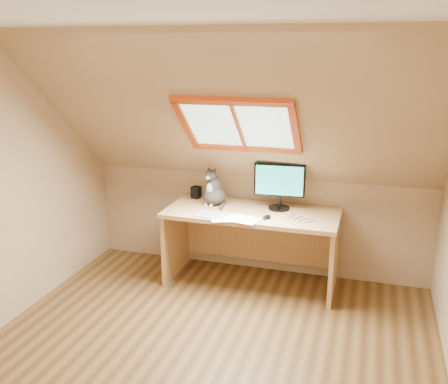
% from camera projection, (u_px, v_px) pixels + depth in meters
% --- Properties ---
extents(ground, '(3.50, 3.50, 0.00)m').
position_uv_depth(ground, '(200.00, 362.00, 3.72)').
color(ground, brown).
rests_on(ground, ground).
extents(room_shell, '(3.52, 3.52, 2.41)m').
position_uv_depth(room_shell, '(193.00, 179.00, 3.24)').
color(room_shell, tan).
rests_on(room_shell, ground).
extents(desk, '(1.65, 0.72, 0.75)m').
position_uv_depth(desk, '(253.00, 231.00, 4.90)').
color(desk, tan).
rests_on(desk, ground).
extents(monitor, '(0.49, 0.21, 0.45)m').
position_uv_depth(monitor, '(279.00, 183.00, 4.75)').
color(monitor, black).
rests_on(monitor, desk).
extents(cat, '(0.29, 0.32, 0.40)m').
position_uv_depth(cat, '(214.00, 191.00, 4.92)').
color(cat, '#3E3A37').
rests_on(cat, desk).
extents(desk_speaker, '(0.10, 0.10, 0.12)m').
position_uv_depth(desk_speaker, '(196.00, 192.00, 5.16)').
color(desk_speaker, black).
rests_on(desk_speaker, desk).
extents(graphics_tablet, '(0.29, 0.22, 0.01)m').
position_uv_depth(graphics_tablet, '(211.00, 215.00, 4.64)').
color(graphics_tablet, '#B2B2B7').
rests_on(graphics_tablet, desk).
extents(mouse, '(0.09, 0.12, 0.03)m').
position_uv_depth(mouse, '(267.00, 217.00, 4.54)').
color(mouse, black).
rests_on(mouse, desk).
extents(papers, '(0.35, 0.30, 0.01)m').
position_uv_depth(papers, '(234.00, 218.00, 4.56)').
color(papers, white).
rests_on(papers, desk).
extents(cables, '(0.51, 0.26, 0.01)m').
position_uv_depth(cables, '(290.00, 218.00, 4.55)').
color(cables, silver).
rests_on(cables, desk).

